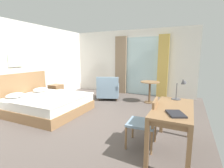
{
  "coord_description": "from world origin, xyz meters",
  "views": [
    {
      "loc": [
        2.27,
        -3.25,
        1.58
      ],
      "look_at": [
        0.51,
        0.55,
        0.87
      ],
      "focal_mm": 26.45,
      "sensor_mm": 36.0,
      "label": 1
    }
  ],
  "objects_px": {
    "desk_chair": "(146,120)",
    "round_cafe_table": "(150,87)",
    "armchair_by_window": "(108,90)",
    "desk_lamp": "(181,87)",
    "framed_picture": "(15,61)",
    "closed_book": "(176,114)",
    "bed": "(46,103)",
    "nightstand": "(56,91)",
    "writing_desk": "(173,113)"
  },
  "relations": [
    {
      "from": "closed_book",
      "to": "armchair_by_window",
      "type": "relative_size",
      "value": 0.31
    },
    {
      "from": "desk_lamp",
      "to": "framed_picture",
      "type": "distance_m",
      "value": 4.67
    },
    {
      "from": "closed_book",
      "to": "bed",
      "type": "bearing_deg",
      "value": 141.52
    },
    {
      "from": "framed_picture",
      "to": "closed_book",
      "type": "bearing_deg",
      "value": -11.2
    },
    {
      "from": "armchair_by_window",
      "to": "round_cafe_table",
      "type": "relative_size",
      "value": 1.34
    },
    {
      "from": "bed",
      "to": "desk_lamp",
      "type": "xyz_separation_m",
      "value": [
        3.51,
        0.05,
        0.74
      ]
    },
    {
      "from": "desk_chair",
      "to": "bed",
      "type": "bearing_deg",
      "value": 168.62
    },
    {
      "from": "nightstand",
      "to": "framed_picture",
      "type": "xyz_separation_m",
      "value": [
        -0.29,
        -1.32,
        1.18
      ]
    },
    {
      "from": "bed",
      "to": "desk_chair",
      "type": "height_order",
      "value": "bed"
    },
    {
      "from": "desk_chair",
      "to": "armchair_by_window",
      "type": "bearing_deg",
      "value": 127.75
    },
    {
      "from": "armchair_by_window",
      "to": "round_cafe_table",
      "type": "distance_m",
      "value": 1.5
    },
    {
      "from": "desk_lamp",
      "to": "armchair_by_window",
      "type": "relative_size",
      "value": 0.42
    },
    {
      "from": "nightstand",
      "to": "framed_picture",
      "type": "relative_size",
      "value": 1.19
    },
    {
      "from": "closed_book",
      "to": "desk_chair",
      "type": "bearing_deg",
      "value": 123.18
    },
    {
      "from": "closed_book",
      "to": "nightstand",
      "type": "bearing_deg",
      "value": 129.03
    },
    {
      "from": "bed",
      "to": "desk_lamp",
      "type": "distance_m",
      "value": 3.58
    },
    {
      "from": "writing_desk",
      "to": "desk_chair",
      "type": "height_order",
      "value": "desk_chair"
    },
    {
      "from": "bed",
      "to": "armchair_by_window",
      "type": "distance_m",
      "value": 2.25
    },
    {
      "from": "desk_lamp",
      "to": "closed_book",
      "type": "bearing_deg",
      "value": -90.64
    },
    {
      "from": "nightstand",
      "to": "desk_lamp",
      "type": "relative_size",
      "value": 1.26
    },
    {
      "from": "desk_lamp",
      "to": "round_cafe_table",
      "type": "distance_m",
      "value": 2.44
    },
    {
      "from": "closed_book",
      "to": "armchair_by_window",
      "type": "distance_m",
      "value": 3.88
    },
    {
      "from": "closed_book",
      "to": "round_cafe_table",
      "type": "distance_m",
      "value": 3.31
    },
    {
      "from": "armchair_by_window",
      "to": "framed_picture",
      "type": "height_order",
      "value": "framed_picture"
    },
    {
      "from": "writing_desk",
      "to": "desk_chair",
      "type": "relative_size",
      "value": 1.53
    },
    {
      "from": "closed_book",
      "to": "framed_picture",
      "type": "height_order",
      "value": "framed_picture"
    },
    {
      "from": "writing_desk",
      "to": "framed_picture",
      "type": "distance_m",
      "value": 4.68
    },
    {
      "from": "nightstand",
      "to": "writing_desk",
      "type": "bearing_deg",
      "value": -23.55
    },
    {
      "from": "nightstand",
      "to": "framed_picture",
      "type": "bearing_deg",
      "value": -102.29
    },
    {
      "from": "bed",
      "to": "nightstand",
      "type": "height_order",
      "value": "bed"
    },
    {
      "from": "desk_chair",
      "to": "round_cafe_table",
      "type": "bearing_deg",
      "value": 101.09
    },
    {
      "from": "armchair_by_window",
      "to": "writing_desk",
      "type": "bearing_deg",
      "value": -46.35
    },
    {
      "from": "bed",
      "to": "writing_desk",
      "type": "bearing_deg",
      "value": -9.12
    },
    {
      "from": "writing_desk",
      "to": "desk_lamp",
      "type": "xyz_separation_m",
      "value": [
        0.07,
        0.61,
        0.33
      ]
    },
    {
      "from": "desk_lamp",
      "to": "round_cafe_table",
      "type": "height_order",
      "value": "desk_lamp"
    },
    {
      "from": "bed",
      "to": "framed_picture",
      "type": "relative_size",
      "value": 4.74
    },
    {
      "from": "nightstand",
      "to": "desk_chair",
      "type": "bearing_deg",
      "value": -26.43
    },
    {
      "from": "writing_desk",
      "to": "round_cafe_table",
      "type": "relative_size",
      "value": 1.82
    },
    {
      "from": "bed",
      "to": "framed_picture",
      "type": "bearing_deg",
      "value": 179.96
    },
    {
      "from": "desk_lamp",
      "to": "closed_book",
      "type": "xyz_separation_m",
      "value": [
        -0.01,
        -0.97,
        -0.23
      ]
    },
    {
      "from": "nightstand",
      "to": "desk_chair",
      "type": "height_order",
      "value": "desk_chair"
    },
    {
      "from": "bed",
      "to": "round_cafe_table",
      "type": "xyz_separation_m",
      "value": [
        2.47,
        2.22,
        0.27
      ]
    },
    {
      "from": "writing_desk",
      "to": "framed_picture",
      "type": "relative_size",
      "value": 3.04
    },
    {
      "from": "writing_desk",
      "to": "framed_picture",
      "type": "bearing_deg",
      "value": 173.12
    },
    {
      "from": "writing_desk",
      "to": "closed_book",
      "type": "relative_size",
      "value": 4.45
    },
    {
      "from": "desk_chair",
      "to": "round_cafe_table",
      "type": "height_order",
      "value": "desk_chair"
    },
    {
      "from": "closed_book",
      "to": "desk_lamp",
      "type": "bearing_deg",
      "value": 65.59
    },
    {
      "from": "bed",
      "to": "desk_chair",
      "type": "relative_size",
      "value": 2.39
    },
    {
      "from": "nightstand",
      "to": "round_cafe_table",
      "type": "height_order",
      "value": "round_cafe_table"
    },
    {
      "from": "desk_chair",
      "to": "closed_book",
      "type": "bearing_deg",
      "value": -33.05
    }
  ]
}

